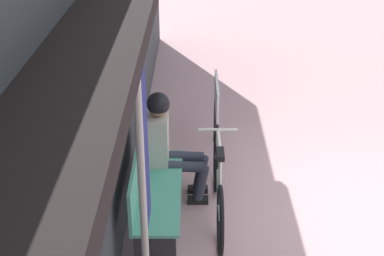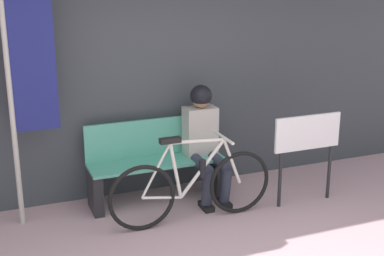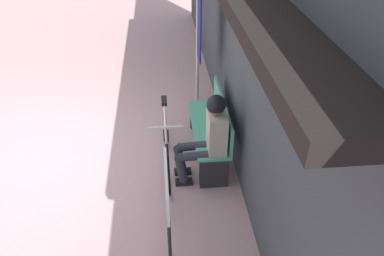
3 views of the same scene
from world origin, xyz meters
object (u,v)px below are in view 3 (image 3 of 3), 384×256
at_px(bicycle, 166,142).
at_px(banner_pole, 199,27).
at_px(person_seated, 208,134).
at_px(park_bench_near, 211,130).
at_px(signboard, 167,191).

xyz_separation_m(bicycle, banner_pole, (-1.40, 0.57, 1.03)).
xyz_separation_m(bicycle, person_seated, (0.33, 0.51, 0.33)).
bearing_deg(bicycle, banner_pole, 157.84).
relative_size(bicycle, banner_pole, 0.76).
bearing_deg(bicycle, park_bench_near, 105.42).
bearing_deg(park_bench_near, bicycle, -74.58).
distance_m(bicycle, person_seated, 0.69).
height_order(bicycle, signboard, signboard).
bearing_deg(banner_pole, person_seated, -2.09).
bearing_deg(park_bench_near, banner_pole, -177.74).
bearing_deg(person_seated, park_bench_near, 167.39).
bearing_deg(bicycle, signboard, -1.11).
distance_m(person_seated, signboard, 1.07).
xyz_separation_m(banner_pole, signboard, (2.66, -0.60, -0.70)).
xyz_separation_m(park_bench_near, bicycle, (0.17, -0.62, -0.02)).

